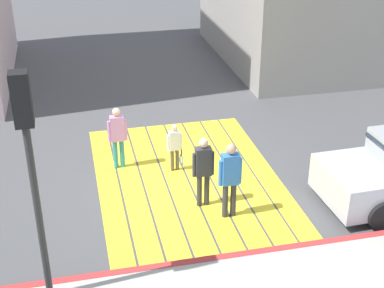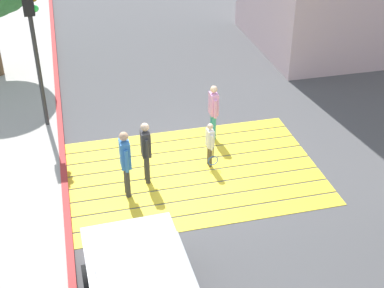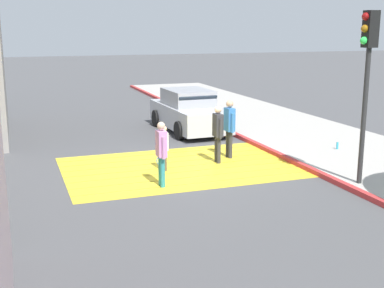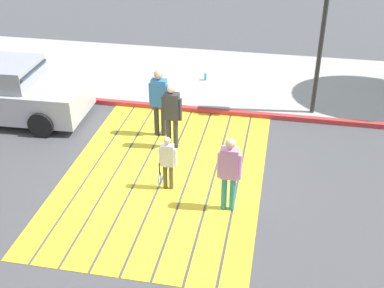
{
  "view_description": "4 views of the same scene",
  "coord_description": "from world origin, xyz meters",
  "px_view_note": "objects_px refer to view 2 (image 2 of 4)",
  "views": [
    {
      "loc": [
        -11.49,
        2.54,
        6.88
      ],
      "look_at": [
        0.46,
        -0.22,
        0.7
      ],
      "focal_mm": 52.11,
      "sensor_mm": 36.0,
      "label": 1
    },
    {
      "loc": [
        -2.78,
        -11.09,
        7.97
      ],
      "look_at": [
        -0.06,
        -0.09,
        0.93
      ],
      "focal_mm": 50.5,
      "sensor_mm": 36.0,
      "label": 2
    },
    {
      "loc": [
        4.32,
        13.23,
        3.85
      ],
      "look_at": [
        -0.31,
        0.25,
        0.7
      ],
      "focal_mm": 47.76,
      "sensor_mm": 36.0,
      "label": 3
    },
    {
      "loc": [
        9.0,
        2.38,
        6.21
      ],
      "look_at": [
        -0.15,
        0.61,
        0.78
      ],
      "focal_mm": 46.72,
      "sensor_mm": 36.0,
      "label": 4
    }
  ],
  "objects_px": {
    "pedestrian_child_with_racket": "(210,143)",
    "pedestrian_adult_side": "(213,108)",
    "pedestrian_adult_lead": "(146,148)",
    "traffic_light_corner": "(33,28)",
    "pedestrian_adult_trailing": "(125,159)"
  },
  "relations": [
    {
      "from": "pedestrian_adult_side",
      "to": "traffic_light_corner",
      "type": "bearing_deg",
      "value": 159.25
    },
    {
      "from": "traffic_light_corner",
      "to": "pedestrian_adult_trailing",
      "type": "height_order",
      "value": "traffic_light_corner"
    },
    {
      "from": "pedestrian_adult_lead",
      "to": "pedestrian_child_with_racket",
      "type": "bearing_deg",
      "value": 9.69
    },
    {
      "from": "traffic_light_corner",
      "to": "pedestrian_adult_trailing",
      "type": "bearing_deg",
      "value": -64.54
    },
    {
      "from": "pedestrian_adult_trailing",
      "to": "pedestrian_adult_side",
      "type": "distance_m",
      "value": 3.43
    },
    {
      "from": "pedestrian_adult_trailing",
      "to": "traffic_light_corner",
      "type": "bearing_deg",
      "value": 115.46
    },
    {
      "from": "pedestrian_adult_trailing",
      "to": "pedestrian_child_with_racket",
      "type": "relative_size",
      "value": 1.39
    },
    {
      "from": "pedestrian_adult_lead",
      "to": "pedestrian_child_with_racket",
      "type": "xyz_separation_m",
      "value": [
        1.7,
        0.29,
        -0.27
      ]
    },
    {
      "from": "pedestrian_child_with_racket",
      "to": "traffic_light_corner",
      "type": "bearing_deg",
      "value": 143.03
    },
    {
      "from": "pedestrian_adult_side",
      "to": "pedestrian_child_with_racket",
      "type": "xyz_separation_m",
      "value": [
        -0.46,
        -1.34,
        -0.24
      ]
    },
    {
      "from": "pedestrian_child_with_racket",
      "to": "pedestrian_adult_side",
      "type": "bearing_deg",
      "value": 70.94
    },
    {
      "from": "pedestrian_adult_trailing",
      "to": "pedestrian_adult_side",
      "type": "height_order",
      "value": "pedestrian_adult_trailing"
    },
    {
      "from": "traffic_light_corner",
      "to": "pedestrian_child_with_racket",
      "type": "relative_size",
      "value": 3.37
    },
    {
      "from": "pedestrian_adult_trailing",
      "to": "pedestrian_adult_side",
      "type": "xyz_separation_m",
      "value": [
        2.72,
        2.08,
        -0.07
      ]
    },
    {
      "from": "pedestrian_adult_lead",
      "to": "pedestrian_adult_trailing",
      "type": "distance_m",
      "value": 0.71
    }
  ]
}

